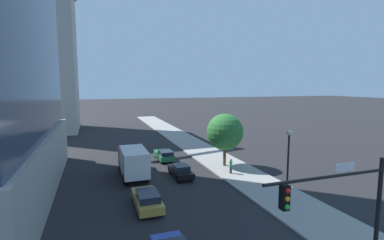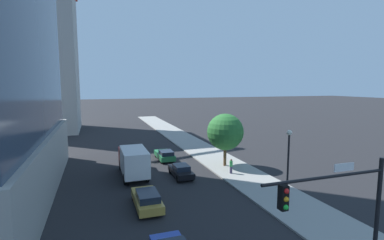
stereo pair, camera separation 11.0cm
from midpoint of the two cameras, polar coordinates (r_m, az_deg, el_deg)
sidewalk at (r=31.48m, az=10.37°, el=-10.85°), size 5.17×120.00×0.15m
construction_building at (r=67.00m, az=-27.62°, el=12.79°), size 17.50×15.80×40.11m
traffic_light_pole at (r=14.84m, az=27.72°, el=-14.54°), size 6.54×0.48×6.15m
street_lamp at (r=24.81m, az=18.82°, el=-6.56°), size 0.44×0.44×5.90m
street_tree at (r=33.71m, az=6.76°, el=-2.39°), size 4.30×4.30×6.20m
car_gold at (r=23.63m, az=-8.84°, el=-15.36°), size 1.88×4.76×1.41m
car_green at (r=37.37m, az=-5.35°, el=-6.94°), size 1.86×4.62×1.38m
car_black at (r=30.63m, az=-2.14°, el=-10.08°), size 1.75×4.41×1.34m
box_truck at (r=31.07m, az=-11.57°, el=-7.87°), size 2.47×7.40×3.12m
pedestrian_green_shirt at (r=31.52m, az=7.91°, el=-9.10°), size 0.34×0.34×1.59m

